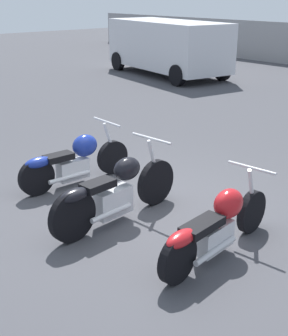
# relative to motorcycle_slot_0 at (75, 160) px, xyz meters

# --- Properties ---
(ground_plane) EXTENTS (60.00, 60.00, 0.00)m
(ground_plane) POSITION_rel_motorcycle_slot_0_xyz_m (1.47, 0.32, -0.41)
(ground_plane) COLOR #424247
(motorcycle_slot_0) EXTENTS (0.73, 2.01, 0.94)m
(motorcycle_slot_0) POSITION_rel_motorcycle_slot_0_xyz_m (0.00, 0.00, 0.00)
(motorcycle_slot_0) COLOR black
(motorcycle_slot_0) RESTS_ON ground_plane
(motorcycle_slot_1) EXTENTS (0.72, 2.19, 1.04)m
(motorcycle_slot_1) POSITION_rel_motorcycle_slot_0_xyz_m (1.48, -0.31, 0.03)
(motorcycle_slot_1) COLOR black
(motorcycle_slot_1) RESTS_ON ground_plane
(motorcycle_slot_2) EXTENTS (0.65, 2.09, 0.93)m
(motorcycle_slot_2) POSITION_rel_motorcycle_slot_0_xyz_m (2.94, 0.06, -0.01)
(motorcycle_slot_2) COLOR black
(motorcycle_slot_2) RESTS_ON ground_plane
(parked_van) EXTENTS (5.44, 2.80, 1.95)m
(parked_van) POSITION_rel_motorcycle_slot_0_xyz_m (-6.88, 8.40, 0.69)
(parked_van) COLOR silver
(parked_van) RESTS_ON ground_plane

